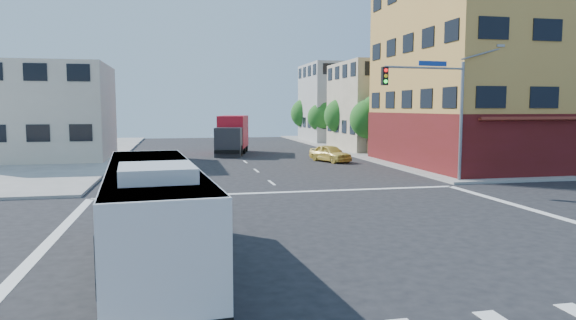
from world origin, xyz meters
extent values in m
plane|color=black|center=(0.00, 0.00, 0.00)|extent=(120.00, 120.00, 0.00)
cube|color=gray|center=(35.00, 35.00, 0.07)|extent=(50.00, 50.00, 0.15)
cube|color=#B38940|center=(20.00, 18.50, 7.00)|extent=(18.00, 15.00, 14.00)
cube|color=#541316|center=(20.00, 18.50, 2.00)|extent=(18.09, 15.08, 4.00)
cube|color=#C1B093|center=(17.00, 34.00, 4.50)|extent=(12.00, 10.00, 9.00)
cube|color=#9F9F9A|center=(17.00, 48.00, 5.00)|extent=(12.00, 10.00, 10.00)
cube|color=beige|center=(-17.00, 30.00, 4.00)|extent=(12.00, 10.00, 8.00)
cylinder|color=gray|center=(10.80, 10.80, 3.50)|extent=(0.18, 0.18, 7.00)
cylinder|color=gray|center=(8.30, 10.55, 6.60)|extent=(5.01, 0.62, 0.12)
cube|color=black|center=(5.80, 10.30, 6.10)|extent=(0.32, 0.30, 1.00)
sphere|color=#FF0C0C|center=(5.80, 10.13, 6.40)|extent=(0.20, 0.20, 0.20)
sphere|color=yellow|center=(5.80, 10.13, 6.10)|extent=(0.20, 0.20, 0.20)
sphere|color=#19FF33|center=(5.80, 10.13, 5.80)|extent=(0.20, 0.20, 0.20)
cube|color=navy|center=(8.80, 10.60, 6.85)|extent=(1.80, 0.22, 0.28)
cube|color=gray|center=(13.30, 11.05, 8.00)|extent=(0.50, 0.22, 0.14)
cylinder|color=#3A2515|center=(11.80, 28.00, 0.96)|extent=(0.28, 0.28, 1.92)
sphere|color=#1F5F1B|center=(11.80, 28.00, 3.37)|extent=(3.60, 3.60, 3.60)
sphere|color=#1F5F1B|center=(12.20, 27.70, 4.27)|extent=(2.52, 2.52, 2.52)
cylinder|color=#3A2515|center=(11.80, 36.00, 1.00)|extent=(0.28, 0.28, 1.99)
sphere|color=#1F5F1B|center=(11.80, 36.00, 3.51)|extent=(3.80, 3.80, 3.80)
sphere|color=#1F5F1B|center=(12.20, 35.70, 4.46)|extent=(2.66, 2.66, 2.66)
cylinder|color=#3A2515|center=(11.80, 44.00, 0.94)|extent=(0.28, 0.28, 1.89)
sphere|color=#1F5F1B|center=(11.80, 44.00, 3.25)|extent=(3.40, 3.40, 3.40)
sphere|color=#1F5F1B|center=(12.20, 43.70, 4.10)|extent=(2.38, 2.38, 2.38)
cylinder|color=#3A2515|center=(11.80, 52.00, 1.01)|extent=(0.28, 0.28, 2.03)
sphere|color=#1F5F1B|center=(11.80, 52.00, 3.63)|extent=(4.00, 4.00, 4.00)
sphere|color=#1F5F1B|center=(12.20, 51.70, 4.63)|extent=(2.80, 2.80, 2.80)
cube|color=black|center=(-6.01, -2.37, 0.48)|extent=(3.17, 10.75, 0.40)
cube|color=silver|center=(-6.01, -2.37, 1.56)|extent=(3.15, 10.73, 2.51)
cube|color=black|center=(-6.01, -2.37, 1.72)|extent=(3.17, 10.42, 1.10)
cube|color=black|center=(-6.46, 2.84, 1.63)|extent=(2.06, 0.23, 1.19)
cube|color=#E5590C|center=(-6.46, 2.87, 2.51)|extent=(1.68, 0.19, 0.25)
cube|color=silver|center=(-6.01, -2.37, 2.77)|extent=(3.09, 10.52, 0.11)
cube|color=silver|center=(-5.78, -5.01, 2.98)|extent=(1.73, 2.07, 0.32)
cube|color=#0B744E|center=(-7.10, -2.91, 0.93)|extent=(0.44, 4.83, 0.25)
cube|color=#0B744E|center=(-4.84, -2.71, 0.93)|extent=(0.44, 4.83, 0.25)
cylinder|color=black|center=(-7.35, 0.91, 0.46)|extent=(0.34, 0.94, 0.92)
cylinder|color=#99999E|center=(-7.47, 0.90, 0.46)|extent=(0.07, 0.46, 0.46)
cylinder|color=black|center=(-5.25, 1.09, 0.46)|extent=(0.34, 0.94, 0.92)
cylinder|color=#99999E|center=(-5.13, 1.10, 0.46)|extent=(0.07, 0.46, 0.46)
cylinder|color=black|center=(-6.77, -5.83, 0.46)|extent=(0.34, 0.94, 0.92)
cylinder|color=#99999E|center=(-6.89, -5.85, 0.46)|extent=(0.07, 0.46, 0.46)
cylinder|color=black|center=(-4.67, -5.65, 0.46)|extent=(0.34, 0.94, 0.92)
cylinder|color=#99999E|center=(-4.55, -5.64, 0.46)|extent=(0.07, 0.46, 0.46)
cube|color=#25262A|center=(-0.88, 29.69, 1.31)|extent=(2.74, 2.67, 2.61)
cube|color=black|center=(-1.09, 28.75, 1.71)|extent=(2.08, 0.54, 1.01)
cube|color=#B5111F|center=(-0.04, 33.41, 2.11)|extent=(3.59, 6.02, 3.02)
cube|color=black|center=(-0.31, 32.24, 0.55)|extent=(3.92, 8.33, 0.30)
cylinder|color=black|center=(-1.87, 30.11, 0.50)|extent=(0.50, 1.04, 1.01)
cylinder|color=black|center=(0.19, 29.65, 0.50)|extent=(0.50, 1.04, 1.01)
cylinder|color=black|center=(-1.23, 32.96, 0.50)|extent=(0.50, 1.04, 1.01)
cylinder|color=black|center=(0.83, 32.49, 0.50)|extent=(0.50, 1.04, 1.01)
cylinder|color=black|center=(-0.67, 35.41, 0.50)|extent=(0.50, 1.04, 1.01)
cylinder|color=black|center=(1.39, 34.95, 0.50)|extent=(0.50, 1.04, 1.01)
imported|color=#E3C24B|center=(6.78, 23.64, 0.69)|extent=(3.04, 4.39, 1.39)
camera|label=1|loc=(-5.33, -16.26, 4.36)|focal=32.00mm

